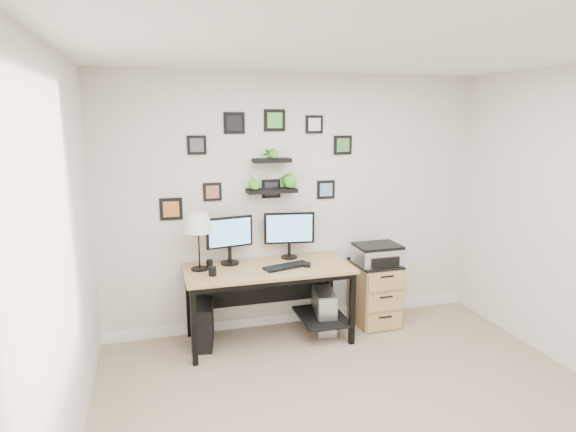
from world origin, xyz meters
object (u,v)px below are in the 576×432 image
object	(u,v)px
monitor_left	(230,237)
printer	(378,254)
pc_tower_black	(203,324)
mug	(212,271)
table_lamp	(198,224)
desk	(271,278)
file_cabinet	(374,293)
pc_tower_grey	(324,310)
monitor_right	(289,231)

from	to	relation	value
monitor_left	printer	world-z (taller)	monitor_left
pc_tower_black	mug	bearing A→B (deg)	-52.75
monitor_left	pc_tower_black	size ratio (longest dim) A/B	1.13
monitor_left	table_lamp	distance (m)	0.36
desk	table_lamp	size ratio (longest dim) A/B	2.89
file_cabinet	printer	size ratio (longest dim) A/B	1.48
desk	printer	world-z (taller)	printer
monitor_left	printer	distance (m)	1.54
pc_tower_grey	file_cabinet	size ratio (longest dim) A/B	0.68
printer	pc_tower_black	bearing A→B (deg)	179.51
pc_tower_black	monitor_left	bearing A→B (deg)	33.73
monitor_left	mug	world-z (taller)	monitor_left
mug	file_cabinet	size ratio (longest dim) A/B	0.12
table_lamp	pc_tower_grey	size ratio (longest dim) A/B	1.22
mug	monitor_right	bearing A→B (deg)	22.56
table_lamp	file_cabinet	distance (m)	2.01
mug	pc_tower_black	world-z (taller)	mug
pc_tower_black	pc_tower_grey	world-z (taller)	pc_tower_grey
desk	table_lamp	distance (m)	0.89
pc_tower_black	printer	bearing A→B (deg)	9.31
printer	file_cabinet	bearing A→B (deg)	87.94
desk	monitor_right	xyz separation A→B (m)	(0.24, 0.21, 0.41)
printer	pc_tower_grey	bearing A→B (deg)	179.39
desk	monitor_left	size ratio (longest dim) A/B	3.37
pc_tower_black	file_cabinet	distance (m)	1.82
pc_tower_black	file_cabinet	bearing A→B (deg)	10.55
mug	file_cabinet	bearing A→B (deg)	6.45
monitor_left	monitor_right	distance (m)	0.62
pc_tower_grey	printer	world-z (taller)	printer
file_cabinet	printer	bearing A→B (deg)	-92.06
pc_tower_black	printer	xyz separation A→B (m)	(1.81, -0.02, 0.56)
desk	monitor_right	world-z (taller)	monitor_right
pc_tower_grey	table_lamp	bearing A→B (deg)	177.75
pc_tower_black	desk	bearing A→B (deg)	6.88
desk	pc_tower_black	distance (m)	0.79
desk	file_cabinet	size ratio (longest dim) A/B	2.39
table_lamp	pc_tower_grey	world-z (taller)	table_lamp
printer	monitor_right	bearing A→B (deg)	168.25
printer	desk	bearing A→B (deg)	-179.05
monitor_left	pc_tower_black	bearing A→B (deg)	-156.08
mug	printer	size ratio (longest dim) A/B	0.18
desk	monitor_left	xyz separation A→B (m)	(-0.37, 0.17, 0.40)
monitor_left	pc_tower_black	xyz separation A→B (m)	(-0.30, -0.13, -0.82)
monitor_left	pc_tower_grey	xyz separation A→B (m)	(0.94, -0.14, -0.81)
file_cabinet	printer	xyz separation A→B (m)	(-0.00, -0.04, 0.44)
monitor_left	mug	xyz separation A→B (m)	(-0.21, -0.30, -0.24)
pc_tower_grey	printer	xyz separation A→B (m)	(0.58, -0.01, 0.56)
monitor_right	printer	size ratio (longest dim) A/B	1.13
monitor_right	file_cabinet	world-z (taller)	monitor_right
table_lamp	pc_tower_black	bearing A→B (deg)	-83.52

